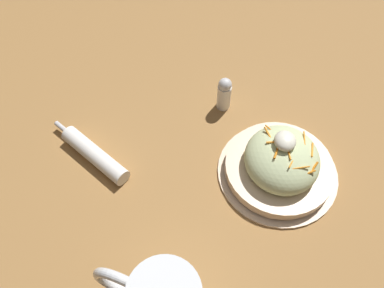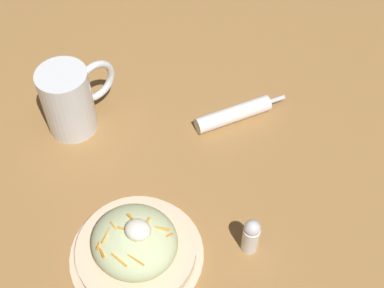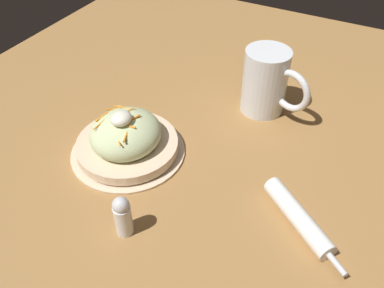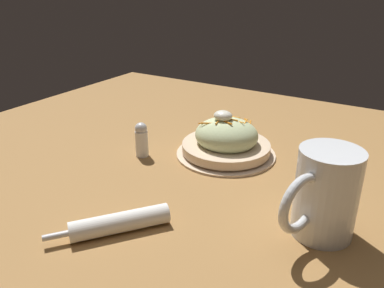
# 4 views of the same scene
# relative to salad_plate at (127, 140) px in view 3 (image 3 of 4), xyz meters

# --- Properties ---
(ground_plane) EXTENTS (1.43, 1.43, 0.00)m
(ground_plane) POSITION_rel_salad_plate_xyz_m (-0.04, 0.21, -0.03)
(ground_plane) COLOR #9E703D
(salad_plate) EXTENTS (0.21, 0.21, 0.10)m
(salad_plate) POSITION_rel_salad_plate_xyz_m (0.00, 0.00, 0.00)
(salad_plate) COLOR beige
(salad_plate) RESTS_ON ground_plane
(beer_mug) EXTENTS (0.09, 0.15, 0.14)m
(beer_mug) POSITION_rel_salad_plate_xyz_m (-0.25, 0.18, 0.03)
(beer_mug) COLOR white
(beer_mug) RESTS_ON ground_plane
(napkin_roll) EXTENTS (0.13, 0.16, 0.03)m
(napkin_roll) POSITION_rel_salad_plate_xyz_m (0.01, 0.33, -0.02)
(napkin_roll) COLOR white
(napkin_roll) RESTS_ON ground_plane
(salt_shaker) EXTENTS (0.03, 0.03, 0.08)m
(salt_shaker) POSITION_rel_salad_plate_xyz_m (0.15, 0.10, 0.01)
(salt_shaker) COLOR white
(salt_shaker) RESTS_ON ground_plane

